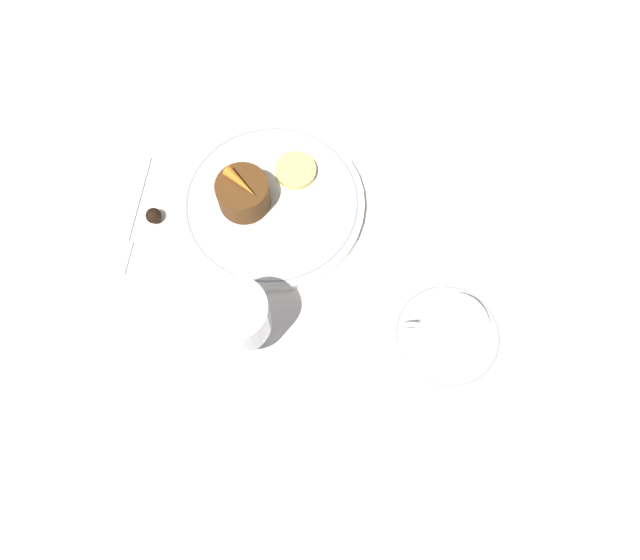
# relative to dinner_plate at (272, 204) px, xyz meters

# --- Properties ---
(ground_plane) EXTENTS (3.00, 3.00, 0.00)m
(ground_plane) POSITION_rel_dinner_plate_xyz_m (-0.01, 0.02, -0.01)
(ground_plane) COLOR white
(dinner_plate) EXTENTS (0.26, 0.26, 0.01)m
(dinner_plate) POSITION_rel_dinner_plate_xyz_m (0.00, 0.00, 0.00)
(dinner_plate) COLOR white
(dinner_plate) RESTS_ON ground_plane
(saucer) EXTENTS (0.15, 0.15, 0.01)m
(saucer) POSITION_rel_dinner_plate_xyz_m (-0.24, 0.18, -0.00)
(saucer) COLOR white
(saucer) RESTS_ON ground_plane
(coffee_cup) EXTENTS (0.11, 0.08, 0.05)m
(coffee_cup) POSITION_rel_dinner_plate_xyz_m (-0.24, 0.18, 0.03)
(coffee_cup) COLOR white
(coffee_cup) RESTS_ON saucer
(spoon) EXTENTS (0.08, 0.11, 0.00)m
(spoon) POSITION_rel_dinner_plate_xyz_m (-0.19, 0.18, 0.00)
(spoon) COLOR silver
(spoon) RESTS_ON saucer
(wine_glass) EXTENTS (0.08, 0.08, 0.12)m
(wine_glass) POSITION_rel_dinner_plate_xyz_m (0.02, 0.19, 0.07)
(wine_glass) COLOR silver
(wine_glass) RESTS_ON ground_plane
(fork) EXTENTS (0.03, 0.18, 0.01)m
(fork) POSITION_rel_dinner_plate_xyz_m (0.20, 0.04, -0.01)
(fork) COLOR silver
(fork) RESTS_ON ground_plane
(dessert_cake) EXTENTS (0.07, 0.07, 0.05)m
(dessert_cake) POSITION_rel_dinner_plate_xyz_m (0.04, 0.00, 0.03)
(dessert_cake) COLOR #563314
(dessert_cake) RESTS_ON dinner_plate
(carrot_garnish) EXTENTS (0.05, 0.05, 0.01)m
(carrot_garnish) POSITION_rel_dinner_plate_xyz_m (0.04, 0.00, 0.06)
(carrot_garnish) COLOR orange
(carrot_garnish) RESTS_ON dessert_cake
(pineapple_slice) EXTENTS (0.06, 0.06, 0.01)m
(pineapple_slice) POSITION_rel_dinner_plate_xyz_m (-0.03, -0.05, 0.01)
(pineapple_slice) COLOR #EFE075
(pineapple_slice) RESTS_ON dinner_plate
(chocolate_truffle) EXTENTS (0.02, 0.02, 0.02)m
(chocolate_truffle) POSITION_rel_dinner_plate_xyz_m (0.16, 0.03, 0.00)
(chocolate_truffle) COLOR black
(chocolate_truffle) RESTS_ON ground_plane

